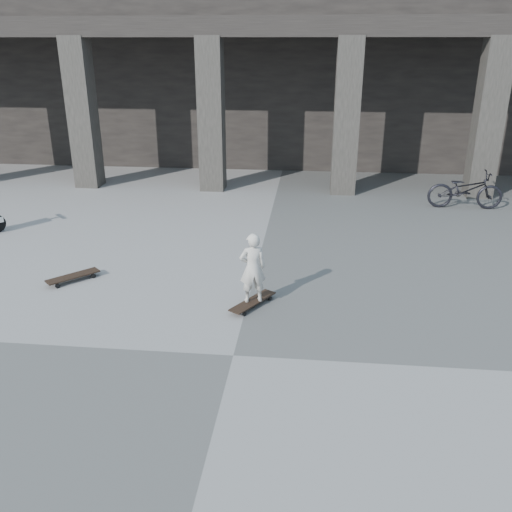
# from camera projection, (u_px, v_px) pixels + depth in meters

# --- Properties ---
(ground) EXTENTS (90.00, 90.00, 0.00)m
(ground) POSITION_uv_depth(u_px,v_px,m) (233.00, 355.00, 7.17)
(ground) COLOR #4F504D
(ground) RESTS_ON ground
(colonnade) EXTENTS (28.00, 8.82, 6.00)m
(colonnade) POSITION_uv_depth(u_px,v_px,m) (289.00, 66.00, 18.76)
(colonnade) COLOR black
(colonnade) RESTS_ON ground
(longboard) EXTENTS (0.68, 0.91, 0.09)m
(longboard) POSITION_uv_depth(u_px,v_px,m) (253.00, 302.00, 8.47)
(longboard) COLOR black
(longboard) RESTS_ON ground
(skateboard_spare) EXTENTS (0.79, 0.82, 0.11)m
(skateboard_spare) POSITION_uv_depth(u_px,v_px,m) (73.00, 277.00, 9.35)
(skateboard_spare) COLOR black
(skateboard_spare) RESTS_ON ground
(child) EXTENTS (0.47, 0.38, 1.12)m
(child) POSITION_uv_depth(u_px,v_px,m) (253.00, 268.00, 8.26)
(child) COLOR beige
(child) RESTS_ON longboard
(bicycle) EXTENTS (1.79, 0.66, 0.93)m
(bicycle) POSITION_uv_depth(u_px,v_px,m) (465.00, 190.00, 13.28)
(bicycle) COLOR black
(bicycle) RESTS_ON ground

